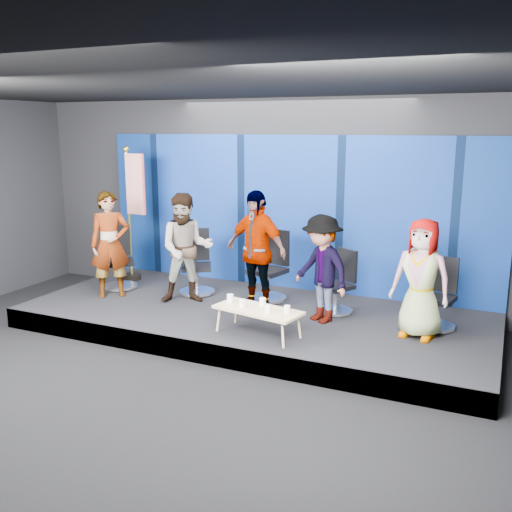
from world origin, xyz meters
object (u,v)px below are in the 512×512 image
object	(u,v)px
chair_d	(338,292)
panelist_e	(421,279)
mug_b	(242,303)
flag_stand	(133,211)
mug_a	(230,298)
chair_e	(437,305)
panelist_a	(110,245)
chair_a	(119,268)
chair_b	(197,272)
coffee_table	(258,311)
mug_e	(287,309)
panelist_d	(322,269)
panelist_b	(186,248)
panelist_c	(256,250)
mug_c	(263,302)
chair_c	(270,277)
mug_d	(268,309)

from	to	relation	value
chair_d	panelist_e	distance (m)	1.46
mug_b	flag_stand	distance (m)	3.46
mug_a	chair_e	bearing A→B (deg)	24.20
panelist_e	mug_a	bearing A→B (deg)	-153.50
panelist_a	chair_d	bearing A→B (deg)	-30.32
chair_d	mug_b	xyz separation A→B (m)	(-0.93, -1.38, 0.10)
panelist_a	mug_a	xyz separation A→B (m)	(2.46, -0.55, -0.44)
chair_a	chair_e	xyz separation A→B (m)	(5.28, 0.16, -0.03)
panelist_a	chair_b	distance (m)	1.48
coffee_table	chair_d	bearing A→B (deg)	62.97
mug_e	panelist_d	bearing A→B (deg)	79.27
panelist_d	coffee_table	world-z (taller)	panelist_d
mug_a	flag_stand	size ratio (longest dim) A/B	0.04
chair_e	coffee_table	bearing A→B (deg)	-138.61
panelist_a	mug_b	bearing A→B (deg)	-55.44
mug_e	chair_e	bearing A→B (deg)	37.02
flag_stand	mug_e	bearing A→B (deg)	-18.13
panelist_a	coffee_table	xyz separation A→B (m)	(2.93, -0.67, -0.53)
panelist_b	panelist_c	xyz separation A→B (m)	(1.13, 0.14, 0.04)
panelist_c	chair_e	xyz separation A→B (m)	(2.64, 0.25, -0.59)
coffee_table	mug_b	world-z (taller)	mug_b
chair_a	panelist_d	size ratio (longest dim) A/B	0.69
panelist_d	mug_e	size ratio (longest dim) A/B	15.66
mug_c	panelist_e	bearing A→B (deg)	18.81
mug_b	mug_c	size ratio (longest dim) A/B	0.97
panelist_a	chair_d	size ratio (longest dim) A/B	1.82
flag_stand	chair_c	bearing A→B (deg)	4.80
panelist_a	coffee_table	distance (m)	3.05
chair_c	chair_d	bearing A→B (deg)	4.64
panelist_a	mug_b	world-z (taller)	panelist_a
chair_d	mug_e	distance (m)	1.41
chair_c	mug_e	xyz separation A→B (m)	(0.91, -1.55, 0.04)
chair_a	coffee_table	world-z (taller)	chair_a
panelist_b	mug_b	xyz separation A→B (m)	(1.41, -0.91, -0.45)
chair_e	mug_e	xyz separation A→B (m)	(-1.72, -1.30, 0.09)
chair_b	chair_d	xyz separation A→B (m)	(2.45, -0.02, -0.04)
panelist_b	mug_b	world-z (taller)	panelist_b
chair_c	panelist_e	xyz separation A→B (m)	(2.45, -0.72, 0.42)
mug_c	mug_a	bearing A→B (deg)	-175.47
chair_d	flag_stand	xyz separation A→B (m)	(-3.85, 0.25, 0.96)
chair_d	mug_e	xyz separation A→B (m)	(-0.28, -1.38, 0.10)
chair_b	mug_d	size ratio (longest dim) A/B	10.52
mug_d	flag_stand	bearing A→B (deg)	152.76
panelist_a	panelist_d	bearing A→B (deg)	-37.73
panelist_e	mug_b	xyz separation A→B (m)	(-2.19, -0.84, -0.38)
chair_b	mug_e	distance (m)	2.58
mug_a	panelist_d	bearing A→B (deg)	35.96
panelist_d	coffee_table	xyz separation A→B (m)	(-0.59, -0.88, -0.43)
chair_b	mug_c	distance (m)	2.14
chair_a	mug_c	distance (m)	3.28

